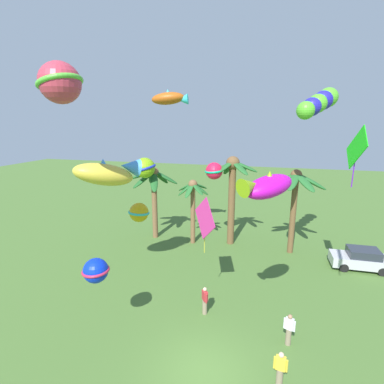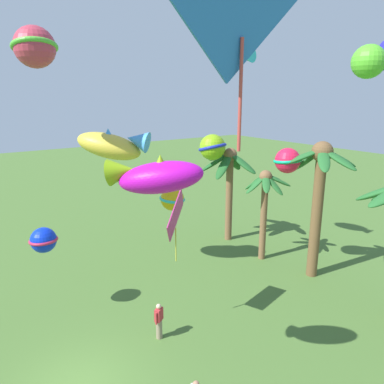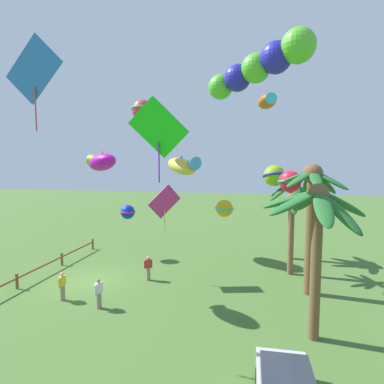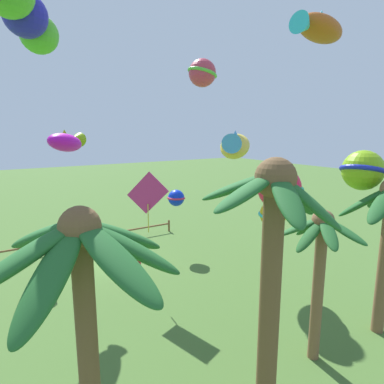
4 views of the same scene
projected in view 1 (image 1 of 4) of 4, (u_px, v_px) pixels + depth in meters
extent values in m
plane|color=#476B2D|center=(204.00, 372.00, 12.10)|extent=(120.00, 120.00, 0.00)
cylinder|color=brown|center=(231.00, 204.00, 24.23)|extent=(0.58, 0.58, 7.01)
ellipsoid|color=#236028|center=(245.00, 167.00, 23.24)|extent=(2.09, 0.62, 1.06)
ellipsoid|color=#236028|center=(240.00, 166.00, 24.16)|extent=(1.52, 2.06, 1.21)
ellipsoid|color=#236028|center=(229.00, 168.00, 24.31)|extent=(1.47, 1.88, 1.55)
ellipsoid|color=#236028|center=(223.00, 169.00, 23.70)|extent=(1.85, 0.70, 1.57)
ellipsoid|color=#236028|center=(225.00, 167.00, 22.82)|extent=(1.63, 2.09, 1.03)
ellipsoid|color=#236028|center=(240.00, 168.00, 22.62)|extent=(1.82, 1.95, 1.08)
sphere|color=brown|center=(233.00, 163.00, 23.41)|extent=(1.11, 1.11, 1.11)
cylinder|color=brown|center=(293.00, 215.00, 22.58)|extent=(0.45, 0.45, 6.34)
ellipsoid|color=#236028|center=(311.00, 182.00, 21.66)|extent=(2.33, 0.71, 1.40)
ellipsoid|color=#236028|center=(305.00, 182.00, 22.43)|extent=(2.03, 1.95, 1.76)
ellipsoid|color=#236028|center=(290.00, 178.00, 23.00)|extent=(1.46, 2.43, 1.40)
ellipsoid|color=#236028|center=(282.00, 181.00, 22.48)|extent=(2.32, 1.27, 1.62)
ellipsoid|color=#236028|center=(282.00, 181.00, 21.89)|extent=(2.42, 1.38, 1.42)
ellipsoid|color=#236028|center=(293.00, 182.00, 20.93)|extent=(1.29, 2.52, 1.14)
ellipsoid|color=#236028|center=(305.00, 182.00, 20.83)|extent=(1.73, 2.45, 1.20)
sphere|color=brown|center=(296.00, 175.00, 21.84)|extent=(0.86, 0.86, 0.86)
cylinder|color=brown|center=(155.00, 205.00, 25.71)|extent=(0.48, 0.48, 6.00)
ellipsoid|color=#1E5623|center=(165.00, 177.00, 25.03)|extent=(2.29, 1.04, 1.37)
ellipsoid|color=#1E5623|center=(161.00, 177.00, 25.90)|extent=(1.28, 2.15, 1.65)
ellipsoid|color=#1E5623|center=(153.00, 177.00, 26.02)|extent=(1.57, 2.08, 1.69)
ellipsoid|color=#1E5623|center=(142.00, 175.00, 25.34)|extent=(2.31, 0.67, 1.07)
ellipsoid|color=#1E5623|center=(144.00, 179.00, 24.59)|extent=(1.87, 2.04, 1.54)
ellipsoid|color=#1E5623|center=(154.00, 181.00, 24.26)|extent=(1.41, 2.12, 1.68)
sphere|color=brown|center=(154.00, 172.00, 25.01)|extent=(0.91, 0.91, 0.91)
cylinder|color=brown|center=(193.00, 214.00, 24.54)|extent=(0.40, 0.40, 5.22)
ellipsoid|color=#236028|center=(201.00, 189.00, 23.89)|extent=(1.44, 0.52, 1.12)
ellipsoid|color=#236028|center=(200.00, 186.00, 24.41)|extent=(1.34, 1.50, 0.84)
ellipsoid|color=#236028|center=(194.00, 185.00, 24.71)|extent=(0.63, 1.63, 0.76)
ellipsoid|color=#236028|center=(186.00, 187.00, 24.35)|extent=(1.57, 0.85, 0.98)
ellipsoid|color=#236028|center=(186.00, 189.00, 23.93)|extent=(1.44, 0.98, 1.19)
ellipsoid|color=#236028|center=(189.00, 190.00, 23.47)|extent=(0.73, 1.46, 1.15)
ellipsoid|color=#236028|center=(198.00, 189.00, 23.40)|extent=(1.44, 1.37, 0.90)
sphere|color=brown|center=(193.00, 184.00, 23.93)|extent=(0.76, 0.76, 0.76)
cube|color=#BCBCC1|center=(360.00, 261.00, 20.56)|extent=(3.93, 1.78, 0.70)
cube|color=#282D38|center=(364.00, 253.00, 20.38)|extent=(2.06, 1.54, 0.56)
cylinder|color=black|center=(344.00, 268.00, 20.17)|extent=(0.60, 0.19, 0.60)
cylinder|color=black|center=(338.00, 258.00, 21.65)|extent=(0.60, 0.19, 0.60)
cylinder|color=black|center=(383.00, 272.00, 19.61)|extent=(0.60, 0.19, 0.60)
cylinder|color=black|center=(374.00, 261.00, 21.09)|extent=(0.60, 0.19, 0.60)
cylinder|color=gray|center=(279.00, 378.00, 11.34)|extent=(0.26, 0.26, 0.84)
cube|color=yellow|center=(281.00, 363.00, 11.18)|extent=(0.41, 0.28, 0.54)
sphere|color=beige|center=(281.00, 355.00, 11.09)|extent=(0.21, 0.21, 0.21)
cylinder|color=yellow|center=(287.00, 366.00, 11.10)|extent=(0.09, 0.09, 0.52)
cylinder|color=yellow|center=(275.00, 362.00, 11.28)|extent=(0.09, 0.09, 0.52)
cylinder|color=gray|center=(205.00, 307.00, 15.71)|extent=(0.26, 0.26, 0.84)
cube|color=#B72D33|center=(205.00, 295.00, 15.55)|extent=(0.40, 0.44, 0.54)
sphere|color=beige|center=(205.00, 289.00, 15.46)|extent=(0.21, 0.21, 0.21)
cylinder|color=#B72D33|center=(203.00, 294.00, 15.78)|extent=(0.09, 0.09, 0.52)
cylinder|color=#B72D33|center=(206.00, 299.00, 15.35)|extent=(0.09, 0.09, 0.52)
cylinder|color=gray|center=(288.00, 336.00, 13.52)|extent=(0.26, 0.26, 0.84)
cube|color=silver|center=(290.00, 324.00, 13.36)|extent=(0.43, 0.34, 0.54)
sphere|color=#A37556|center=(290.00, 317.00, 13.27)|extent=(0.21, 0.21, 0.21)
cylinder|color=silver|center=(294.00, 327.00, 13.25)|extent=(0.09, 0.09, 0.52)
cylinder|color=silver|center=(284.00, 323.00, 13.50)|extent=(0.09, 0.09, 0.52)
sphere|color=#EA1940|center=(214.00, 171.00, 22.85)|extent=(1.36, 1.36, 1.36)
torus|color=#0DB07D|center=(214.00, 171.00, 22.85)|extent=(1.98, 1.98, 0.31)
cube|color=#19D413|center=(357.00, 148.00, 14.83)|extent=(0.40, 2.32, 2.32)
cylinder|color=#6710CC|center=(353.00, 173.00, 15.15)|extent=(0.05, 0.05, 1.52)
ellipsoid|color=gold|center=(104.00, 175.00, 16.33)|extent=(3.73, 3.73, 1.94)
cone|color=#4295E8|center=(130.00, 167.00, 17.00)|extent=(1.67, 1.67, 1.29)
cone|color=#4295E8|center=(103.00, 165.00, 16.20)|extent=(0.96, 0.96, 0.69)
ellipsoid|color=#C210B4|center=(269.00, 186.00, 11.88)|extent=(2.60, 2.71, 1.23)
cone|color=#7FAC13|center=(250.00, 186.00, 11.26)|extent=(1.17, 1.17, 0.88)
cone|color=#7FAC13|center=(270.00, 177.00, 11.79)|extent=(0.69, 0.69, 0.50)
sphere|color=#BA3548|center=(60.00, 83.00, 12.24)|extent=(1.76, 1.76, 1.76)
torus|color=#56BD38|center=(60.00, 83.00, 12.24)|extent=(2.26, 2.27, 0.69)
sphere|color=#0B2AD2|center=(96.00, 271.00, 12.99)|extent=(1.13, 1.13, 1.13)
torus|color=#BD244A|center=(96.00, 271.00, 12.99)|extent=(1.51, 1.51, 0.18)
cube|color=#C12A7B|center=(205.00, 218.00, 15.66)|extent=(1.52, 1.76, 2.24)
cylinder|color=gold|center=(205.00, 240.00, 15.97)|extent=(0.05, 0.05, 1.48)
ellipsoid|color=#B75214|center=(168.00, 98.00, 21.09)|extent=(2.65, 1.58, 1.07)
cone|color=#31C1D4|center=(183.00, 100.00, 21.00)|extent=(0.94, 0.89, 0.83)
cone|color=#31C1D4|center=(168.00, 93.00, 21.00)|extent=(0.55, 0.55, 0.50)
sphere|color=#53BC2A|center=(328.00, 97.00, 19.10)|extent=(1.27, 1.27, 1.27)
sphere|color=#2420B1|center=(323.00, 100.00, 18.56)|extent=(1.22, 1.22, 1.22)
sphere|color=#53BC2A|center=(318.00, 104.00, 18.01)|extent=(1.17, 1.17, 1.17)
sphere|color=#2420B1|center=(312.00, 107.00, 17.46)|extent=(1.12, 1.12, 1.12)
sphere|color=#53BC2A|center=(306.00, 110.00, 16.91)|extent=(1.07, 1.07, 1.07)
sphere|color=#7CB317|center=(145.00, 168.00, 23.64)|extent=(1.68, 1.68, 1.68)
torus|color=#1A28B0|center=(145.00, 168.00, 23.64)|extent=(2.35, 2.35, 0.66)
sphere|color=gold|center=(139.00, 212.00, 20.36)|extent=(1.37, 1.37, 1.37)
torus|color=#2FBDAE|center=(139.00, 212.00, 20.36)|extent=(2.13, 2.13, 0.30)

